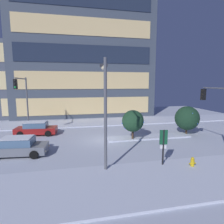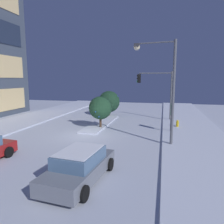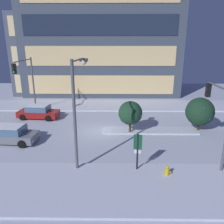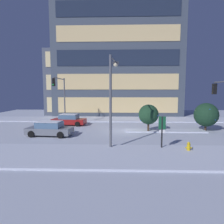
# 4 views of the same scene
# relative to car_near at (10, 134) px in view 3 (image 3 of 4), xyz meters

# --- Properties ---
(ground) EXTENTS (52.00, 52.00, 0.00)m
(ground) POSITION_rel_car_near_xyz_m (7.58, 2.66, -0.71)
(ground) COLOR silver
(curb_strip_near) EXTENTS (52.00, 5.20, 0.14)m
(curb_strip_near) POSITION_rel_car_near_xyz_m (7.58, -6.30, -0.64)
(curb_strip_near) COLOR silver
(curb_strip_near) RESTS_ON ground
(curb_strip_far) EXTENTS (52.00, 5.20, 0.14)m
(curb_strip_far) POSITION_rel_car_near_xyz_m (7.58, 11.62, -0.64)
(curb_strip_far) COLOR silver
(curb_strip_far) RESTS_ON ground
(median_strip) EXTENTS (9.00, 1.80, 0.14)m
(median_strip) POSITION_rel_car_near_xyz_m (12.43, 2.66, -0.64)
(median_strip) COLOR silver
(median_strip) RESTS_ON ground
(office_tower_secondary) EXTENTS (12.95, 11.96, 12.47)m
(office_tower_secondary) POSITION_rel_car_near_xyz_m (-0.45, 22.51, 5.52)
(office_tower_secondary) COLOR #4C5466
(office_tower_secondary) RESTS_ON ground
(car_near) EXTENTS (4.79, 2.44, 1.49)m
(car_near) POSITION_rel_car_near_xyz_m (0.00, 0.00, 0.00)
(car_near) COLOR slate
(car_near) RESTS_ON ground
(car_far) EXTENTS (4.68, 2.39, 1.49)m
(car_far) POSITION_rel_car_near_xyz_m (0.38, 6.44, -0.00)
(car_far) COLOR maroon
(car_far) RESTS_ON ground
(traffic_light_corner_near_right) EXTENTS (0.32, 4.03, 5.58)m
(traffic_light_corner_near_right) POSITION_rel_car_near_xyz_m (16.06, -2.87, 3.19)
(traffic_light_corner_near_right) COLOR #565960
(traffic_light_corner_near_right) RESTS_ON ground
(traffic_light_corner_far_left) EXTENTS (0.32, 5.24, 6.51)m
(traffic_light_corner_far_left) POSITION_rel_car_near_xyz_m (-1.09, 7.80, 3.87)
(traffic_light_corner_far_left) COLOR #565960
(traffic_light_corner_far_left) RESTS_ON ground
(street_lamp_arched) EXTENTS (0.74, 2.94, 7.34)m
(street_lamp_arched) POSITION_rel_car_near_xyz_m (6.55, -3.50, 4.11)
(street_lamp_arched) COLOR #565960
(street_lamp_arched) RESTS_ON ground
(fire_hydrant) EXTENTS (0.48, 0.26, 0.79)m
(fire_hydrant) POSITION_rel_car_near_xyz_m (12.34, -5.09, -0.33)
(fire_hydrant) COLOR gold
(fire_hydrant) RESTS_ON ground
(parking_info_sign) EXTENTS (0.55, 0.15, 2.61)m
(parking_info_sign) POSITION_rel_car_near_xyz_m (10.48, -4.40, 0.95)
(parking_info_sign) COLOR black
(parking_info_sign) RESTS_ON ground
(decorated_tree_median) EXTENTS (2.71, 2.71, 3.24)m
(decorated_tree_median) POSITION_rel_car_near_xyz_m (17.14, 3.04, 1.17)
(decorated_tree_median) COLOR #473323
(decorated_tree_median) RESTS_ON ground
(decorated_tree_left_of_median) EXTENTS (2.24, 2.22, 3.11)m
(decorated_tree_left_of_median) POSITION_rel_car_near_xyz_m (10.42, 2.14, 1.28)
(decorated_tree_left_of_median) COLOR #473323
(decorated_tree_left_of_median) RESTS_ON ground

